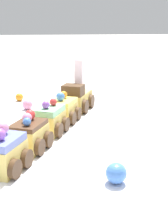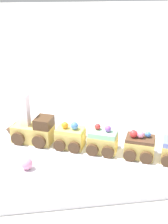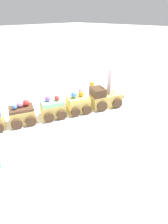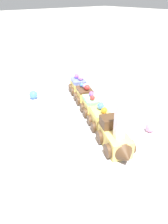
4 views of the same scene
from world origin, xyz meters
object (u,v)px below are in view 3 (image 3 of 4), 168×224
Objects in this scene: cake_train_locomotive at (108,97)px; gumball_pink at (81,91)px; gumball_orange at (92,84)px; cake_car_lemon at (78,104)px; cake_car_mint at (53,109)px; cake_car_chocolate at (22,115)px.

cake_train_locomotive is 0.13m from gumball_pink.
cake_train_locomotive reaches higher than gumball_orange.
cake_car_mint is (-0.08, 0.03, 0.00)m from cake_car_lemon.
cake_train_locomotive is 0.19m from gumball_orange.
cake_car_lemon is 1.00× the size of cake_car_mint.
cake_car_chocolate is (-0.08, 0.04, -0.00)m from cake_car_mint.
cake_car_mint is 1.00× the size of cake_car_chocolate.
cake_car_lemon is 0.08m from cake_car_mint.
gumball_pink is (0.01, 0.13, -0.02)m from cake_train_locomotive.
cake_car_mint is 3.34× the size of gumball_pink.
cake_car_lemon reaches higher than gumball_orange.
cake_car_chocolate is at bearing 179.98° from cake_train_locomotive.
gumball_pink is (0.11, 0.09, -0.01)m from cake_car_lemon.
cake_car_chocolate is 3.98× the size of gumball_orange.
cake_car_lemon is 0.23m from gumball_orange.
cake_car_chocolate reaches higher than gumball_orange.
cake_car_lemon is at bearing 0.15° from cake_car_mint.
gumball_pink is at bearing -163.56° from gumball_orange.
cake_car_mint is 3.98× the size of gumball_orange.
cake_train_locomotive reaches higher than cake_car_mint.
gumball_orange is at bearing 81.26° from cake_train_locomotive.
cake_car_chocolate is (-0.16, 0.07, 0.00)m from cake_car_lemon.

